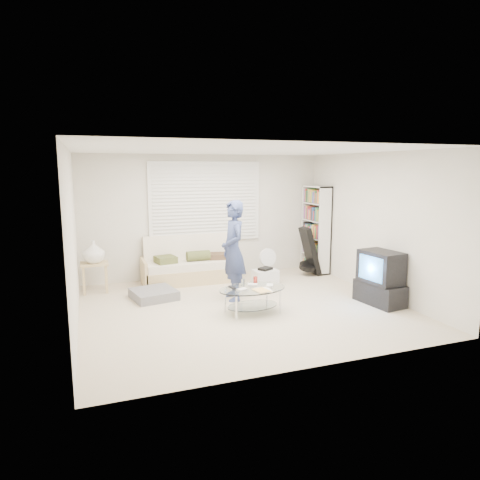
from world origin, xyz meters
name	(u,v)px	position (x,y,z in m)	size (l,w,h in m)	color
ground	(243,307)	(0.00, 0.00, 0.00)	(5.00, 5.00, 0.00)	#B9A890
room_shell	(233,205)	(0.00, 0.48, 1.63)	(5.02, 4.52, 2.51)	beige
window_blinds	(206,202)	(0.00, 2.20, 1.55)	(2.32, 0.08, 1.62)	silver
futon_sofa	(190,267)	(-0.43, 1.87, 0.30)	(1.87, 0.75, 0.91)	tan
grey_floor_pillow	(154,294)	(-1.28, 0.97, 0.08)	(0.69, 0.69, 0.16)	slate
side_table	(94,254)	(-2.22, 1.72, 0.71)	(0.48, 0.39, 0.95)	tan
bookshelf	(316,229)	(2.32, 1.79, 0.93)	(0.29, 0.78, 1.86)	white
guitar_case	(309,254)	(2.04, 1.51, 0.45)	(0.41, 0.38, 1.00)	black
floor_fan	(267,261)	(1.13, 1.63, 0.36)	(0.38, 0.25, 0.62)	white
storage_bin	(265,276)	(0.91, 1.21, 0.15)	(0.48, 0.35, 0.32)	white
tv_unit	(380,278)	(2.20, -0.58, 0.43)	(0.53, 0.86, 0.89)	black
coffee_table	(253,293)	(0.05, -0.29, 0.32)	(1.13, 0.78, 0.52)	silver
standing_person	(233,251)	(0.00, 0.49, 0.85)	(0.62, 0.41, 1.70)	navy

